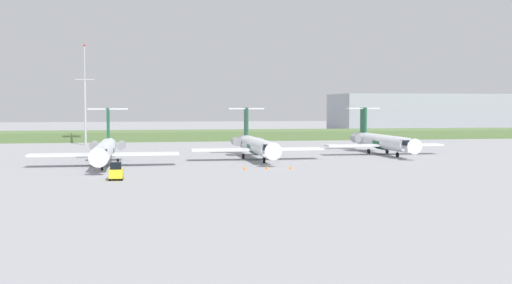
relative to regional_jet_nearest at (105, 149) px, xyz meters
name	(u,v)px	position (x,y,z in m)	size (l,w,h in m)	color
ground_plane	(237,150)	(25.42, 30.39, -2.54)	(500.00, 500.00, 0.00)	#939399
grass_berm	(214,135)	(25.42, 74.37, -1.32)	(320.00, 20.00, 2.44)	#597542
regional_jet_nearest	(105,149)	(0.00, 0.00, 0.00)	(22.81, 31.00, 9.00)	silver
regional_jet_second	(256,145)	(25.28, 7.33, 0.00)	(22.81, 31.00, 9.00)	silver
regional_jet_third	(381,141)	(51.31, 14.89, 0.00)	(22.81, 31.00, 9.00)	silver
antenna_mast	(85,104)	(-7.47, 54.03, 7.33)	(4.40, 0.50, 23.80)	#B2B2B7
distant_hangar	(421,114)	(100.11, 105.53, 4.10)	(59.49, 25.54, 13.28)	#9EA3AD
baggage_tug	(116,172)	(2.49, -20.73, -1.53)	(1.72, 3.20, 2.30)	yellow
safety_cone_front_marker	(245,168)	(20.52, -10.69, -2.26)	(0.44, 0.44, 0.55)	orange
safety_cone_mid_marker	(267,168)	(23.82, -10.81, -2.26)	(0.44, 0.44, 0.55)	orange
safety_cone_rear_marker	(291,167)	(27.28, -11.30, -2.26)	(0.44, 0.44, 0.55)	orange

